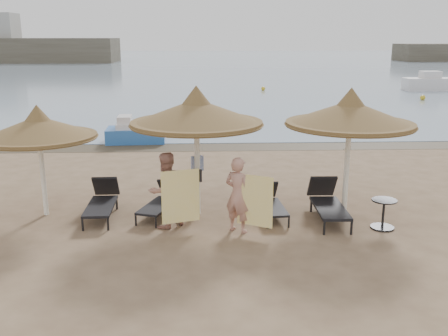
# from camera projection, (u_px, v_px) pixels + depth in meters

# --- Properties ---
(ground) EXTENTS (160.00, 160.00, 0.00)m
(ground) POSITION_uv_depth(u_px,v_px,m) (218.00, 241.00, 10.59)
(ground) COLOR #8A6E53
(ground) RESTS_ON ground
(sea) EXTENTS (200.00, 140.00, 0.03)m
(sea) POSITION_uv_depth(u_px,v_px,m) (204.00, 61.00, 87.88)
(sea) COLOR #6F87A0
(sea) RESTS_ON ground
(wet_sand_strip) EXTENTS (200.00, 1.60, 0.01)m
(wet_sand_strip) POSITION_uv_depth(u_px,v_px,m) (211.00, 147.00, 19.67)
(wet_sand_strip) COLOR #473D2D
(wet_sand_strip) RESTS_ON ground
(far_shore) EXTENTS (150.00, 54.80, 12.00)m
(far_shore) POSITION_uv_depth(u_px,v_px,m) (55.00, 45.00, 84.00)
(far_shore) COLOR brown
(far_shore) RESTS_ON ground
(palapa_left) EXTENTS (2.72, 2.72, 2.69)m
(palapa_left) POSITION_uv_depth(u_px,v_px,m) (38.00, 128.00, 11.65)
(palapa_left) COLOR white
(palapa_left) RESTS_ON ground
(palapa_center) EXTENTS (3.16, 3.16, 3.13)m
(palapa_center) POSITION_uv_depth(u_px,v_px,m) (196.00, 113.00, 11.61)
(palapa_center) COLOR white
(palapa_center) RESTS_ON ground
(palapa_right) EXTENTS (3.09, 3.09, 3.07)m
(palapa_right) POSITION_uv_depth(u_px,v_px,m) (350.00, 114.00, 11.79)
(palapa_right) COLOR white
(palapa_right) RESTS_ON ground
(lounger_far_left) EXTENTS (0.67, 1.89, 0.84)m
(lounger_far_left) POSITION_uv_depth(u_px,v_px,m) (102.00, 200.00, 12.06)
(lounger_far_left) COLOR black
(lounger_far_left) RESTS_ON ground
(lounger_near_left) EXTENTS (1.07, 1.76, 0.75)m
(lounger_near_left) POSITION_uv_depth(u_px,v_px,m) (161.00, 201.00, 12.16)
(lounger_near_left) COLOR black
(lounger_near_left) RESTS_ON ground
(lounger_near_right) EXTENTS (0.66, 1.66, 0.72)m
(lounger_near_right) POSITION_uv_depth(u_px,v_px,m) (270.00, 202.00, 12.08)
(lounger_near_right) COLOR black
(lounger_near_right) RESTS_ON ground
(lounger_far_right) EXTENTS (0.70, 2.01, 0.89)m
(lounger_far_right) POSITION_uv_depth(u_px,v_px,m) (327.00, 202.00, 11.89)
(lounger_far_right) COLOR black
(lounger_far_right) RESTS_ON ground
(side_table) EXTENTS (0.56, 0.56, 0.68)m
(side_table) POSITION_uv_depth(u_px,v_px,m) (383.00, 215.00, 11.25)
(side_table) COLOR black
(side_table) RESTS_ON ground
(person_left) EXTENTS (1.10, 1.06, 2.02)m
(person_left) POSITION_uv_depth(u_px,v_px,m) (165.00, 184.00, 11.17)
(person_left) COLOR tan
(person_left) RESTS_ON ground
(person_right) EXTENTS (1.09, 1.00, 1.98)m
(person_right) POSITION_uv_depth(u_px,v_px,m) (238.00, 189.00, 10.90)
(person_right) COLOR tan
(person_right) RESTS_ON ground
(towel_left) EXTENTS (0.83, 0.27, 1.20)m
(towel_left) POSITION_uv_depth(u_px,v_px,m) (181.00, 197.00, 10.90)
(towel_left) COLOR yellow
(towel_left) RESTS_ON ground
(towel_right) EXTENTS (0.74, 0.39, 1.15)m
(towel_right) POSITION_uv_depth(u_px,v_px,m) (255.00, 201.00, 10.72)
(towel_right) COLOR yellow
(towel_right) RESTS_ON ground
(bag_patterned) EXTENTS (0.31, 0.20, 0.37)m
(bag_patterned) POSITION_uv_depth(u_px,v_px,m) (197.00, 163.00, 12.11)
(bag_patterned) COLOR white
(bag_patterned) RESTS_ON ground
(bag_dark) EXTENTS (0.22, 0.12, 0.30)m
(bag_dark) POSITION_uv_depth(u_px,v_px,m) (197.00, 176.00, 11.84)
(bag_dark) COLOR black
(bag_dark) RESTS_ON ground
(pedal_boat) EXTENTS (2.42, 1.51, 1.09)m
(pedal_boat) POSITION_uv_depth(u_px,v_px,m) (135.00, 132.00, 20.50)
(pedal_boat) COLOR #2A62B4
(pedal_boat) RESTS_ON ground
(buoy_mid) EXTENTS (0.33, 0.33, 0.33)m
(buoy_mid) POSITION_uv_depth(u_px,v_px,m) (263.00, 89.00, 40.14)
(buoy_mid) COLOR gold
(buoy_mid) RESTS_ON ground
(buoy_right) EXTENTS (0.36, 0.36, 0.36)m
(buoy_right) POSITION_uv_depth(u_px,v_px,m) (423.00, 98.00, 34.06)
(buoy_right) COLOR gold
(buoy_right) RESTS_ON ground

